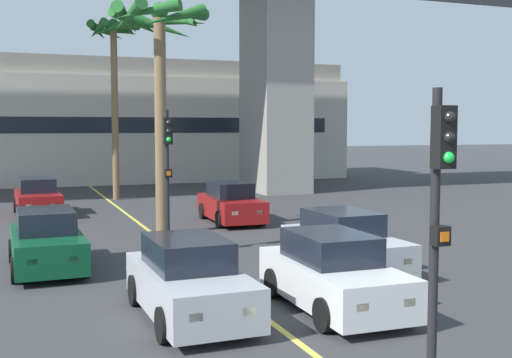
{
  "coord_description": "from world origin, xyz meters",
  "views": [
    {
      "loc": [
        -4.55,
        2.07,
        3.73
      ],
      "look_at": [
        0.0,
        14.0,
        2.69
      ],
      "focal_mm": 45.19,
      "sensor_mm": 36.0,
      "label": 1
    }
  ],
  "objects": [
    {
      "name": "car_queue_third",
      "position": [
        3.42,
        25.7,
        0.72
      ],
      "size": [
        1.95,
        4.16,
        1.56
      ],
      "color": "maroon",
      "rests_on": "ground"
    },
    {
      "name": "lane_stripe_center",
      "position": [
        0.0,
        24.0,
        0.0
      ],
      "size": [
        0.14,
        56.0,
        0.01
      ],
      "primitive_type": "cube",
      "color": "#DBCC4C",
      "rests_on": "ground"
    },
    {
      "name": "car_queue_second",
      "position": [
        1.52,
        13.59,
        0.72
      ],
      "size": [
        1.89,
        4.13,
        1.56
      ],
      "color": "white",
      "rests_on": "ground"
    },
    {
      "name": "pier_building_backdrop",
      "position": [
        0.0,
        47.23,
        4.01
      ],
      "size": [
        36.37,
        8.04,
        8.14
      ],
      "color": "beige",
      "rests_on": "ground"
    },
    {
      "name": "car_queue_front",
      "position": [
        3.39,
        16.52,
        0.72
      ],
      "size": [
        1.94,
        4.15,
        1.56
      ],
      "color": "#B7BABF",
      "rests_on": "ground"
    },
    {
      "name": "car_queue_fifth",
      "position": [
        -3.54,
        30.54,
        0.72
      ],
      "size": [
        1.94,
        4.15,
        1.56
      ],
      "color": "maroon",
      "rests_on": "ground"
    },
    {
      "name": "car_queue_fourth",
      "position": [
        -3.74,
        19.53,
        0.72
      ],
      "size": [
        1.9,
        4.13,
        1.56
      ],
      "color": "#0C4728",
      "rests_on": "ground"
    },
    {
      "name": "traffic_light_median_far",
      "position": [
        -0.38,
        20.1,
        2.71
      ],
      "size": [
        0.24,
        0.37,
        4.2
      ],
      "color": "black",
      "rests_on": "ground"
    },
    {
      "name": "traffic_light_median_near",
      "position": [
        0.32,
        8.57,
        2.71
      ],
      "size": [
        0.24,
        0.37,
        4.2
      ],
      "color": "black",
      "rests_on": "ground"
    },
    {
      "name": "palm_tree_near_median",
      "position": [
        0.43,
        35.22,
        7.38
      ],
      "size": [
        2.72,
        2.76,
        9.1
      ],
      "color": "brown",
      "rests_on": "ground"
    },
    {
      "name": "car_queue_sixth",
      "position": [
        -1.37,
        14.07,
        0.72
      ],
      "size": [
        1.88,
        4.12,
        1.56
      ],
      "color": "#B7BABF",
      "rests_on": "ground"
    },
    {
      "name": "palm_tree_mid_median",
      "position": [
        0.29,
        23.91,
        6.53
      ],
      "size": [
        3.46,
        3.49,
        7.91
      ],
      "color": "brown",
      "rests_on": "ground"
    }
  ]
}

